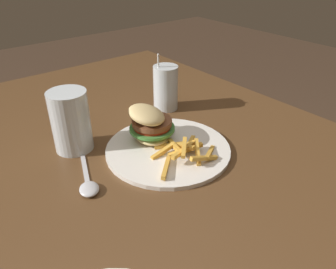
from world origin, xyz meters
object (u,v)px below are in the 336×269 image
at_px(beer_glass, 71,123).
at_px(juice_glass, 166,90).
at_px(meal_plate_near, 160,137).
at_px(spoon, 89,187).

bearing_deg(beer_glass, juice_glass, -83.24).
distance_m(meal_plate_near, juice_glass, 0.22).
height_order(beer_glass, juice_glass, juice_glass).
xyz_separation_m(beer_glass, juice_glass, (0.04, -0.31, -0.01)).
distance_m(meal_plate_near, beer_glass, 0.21).
bearing_deg(beer_glass, meal_plate_near, -127.95).
bearing_deg(spoon, juice_glass, 139.72).
distance_m(beer_glass, juice_glass, 0.31).
distance_m(meal_plate_near, spoon, 0.21).
bearing_deg(juice_glass, meal_plate_near, 138.38).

